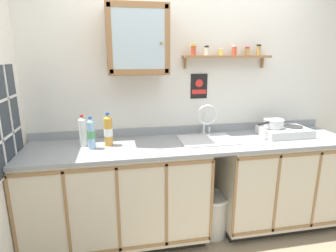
% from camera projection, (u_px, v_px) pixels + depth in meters
% --- Properties ---
extents(floor, '(6.07, 6.07, 0.00)m').
position_uv_depth(floor, '(201.00, 252.00, 2.49)').
color(floor, gray).
rests_on(floor, ground).
extents(back_wall, '(3.67, 0.07, 2.46)m').
position_uv_depth(back_wall, '(185.00, 104.00, 2.81)').
color(back_wall, silver).
rests_on(back_wall, ground).
extents(lower_cabinet_run, '(1.62, 0.64, 0.91)m').
position_uv_depth(lower_cabinet_run, '(118.00, 196.00, 2.55)').
color(lower_cabinet_run, black).
rests_on(lower_cabinet_run, ground).
extents(lower_cabinet_run_right, '(1.25, 0.64, 0.91)m').
position_uv_depth(lower_cabinet_run_right, '(277.00, 181.00, 2.85)').
color(lower_cabinet_run_right, black).
rests_on(lower_cabinet_run_right, ground).
extents(countertop, '(3.03, 0.67, 0.03)m').
position_uv_depth(countertop, '(194.00, 143.00, 2.56)').
color(countertop, gray).
rests_on(countertop, lower_cabinet_run).
extents(backsplash, '(3.03, 0.02, 0.08)m').
position_uv_depth(backsplash, '(186.00, 129.00, 2.84)').
color(backsplash, gray).
rests_on(backsplash, countertop).
extents(sink, '(0.52, 0.42, 0.45)m').
position_uv_depth(sink, '(207.00, 141.00, 2.63)').
color(sink, silver).
rests_on(sink, countertop).
extents(hot_plate_stove, '(0.47, 0.32, 0.09)m').
position_uv_depth(hot_plate_stove, '(284.00, 132.00, 2.75)').
color(hot_plate_stove, silver).
rests_on(hot_plate_stove, countertop).
extents(saucepan, '(0.33, 0.22, 0.08)m').
position_uv_depth(saucepan, '(273.00, 123.00, 2.73)').
color(saucepan, silver).
rests_on(saucepan, hot_plate_stove).
extents(bottle_water_blue_0, '(0.06, 0.06, 0.29)m').
position_uv_depth(bottle_water_blue_0, '(91.00, 134.00, 2.35)').
color(bottle_water_blue_0, '#8CB7E0').
rests_on(bottle_water_blue_0, countertop).
extents(bottle_juice_amber_1, '(0.08, 0.08, 0.30)m').
position_uv_depth(bottle_juice_amber_1, '(108.00, 130.00, 2.43)').
color(bottle_juice_amber_1, gold).
rests_on(bottle_juice_amber_1, countertop).
extents(bottle_opaque_white_2, '(0.06, 0.06, 0.29)m').
position_uv_depth(bottle_opaque_white_2, '(83.00, 131.00, 2.42)').
color(bottle_opaque_white_2, white).
rests_on(bottle_opaque_white_2, countertop).
extents(wall_cabinet, '(0.52, 0.35, 0.58)m').
position_uv_depth(wall_cabinet, '(137.00, 40.00, 2.39)').
color(wall_cabinet, '#996B42').
extents(spice_shelf, '(0.88, 0.14, 0.23)m').
position_uv_depth(spice_shelf, '(227.00, 55.00, 2.67)').
color(spice_shelf, '#996B42').
extents(warning_sign, '(0.17, 0.01, 0.25)m').
position_uv_depth(warning_sign, '(199.00, 86.00, 2.76)').
color(warning_sign, black).
extents(window, '(0.03, 0.67, 0.83)m').
position_uv_depth(window, '(3.00, 119.00, 2.06)').
color(window, '#262D38').
extents(trash_bin, '(0.33, 0.33, 0.41)m').
position_uv_depth(trash_bin, '(212.00, 213.00, 2.71)').
color(trash_bin, silver).
rests_on(trash_bin, ground).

